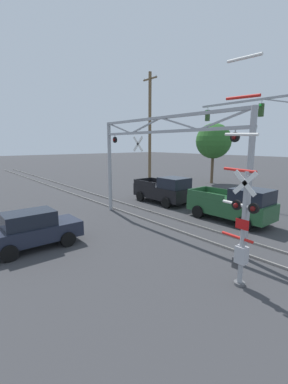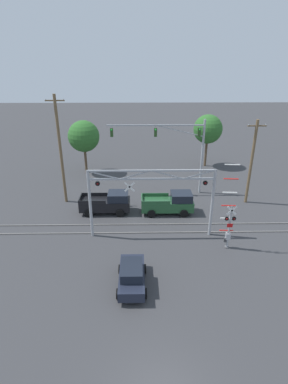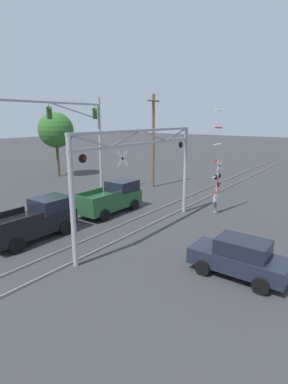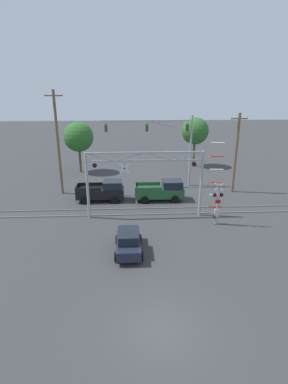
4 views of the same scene
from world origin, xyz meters
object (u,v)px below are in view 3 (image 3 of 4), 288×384
Objects in this scene: crossing_signal_mast at (217,183)px; crossing_gantry at (142,164)px; pickup_truck_lead at (112,198)px; pickup_truck_following at (36,220)px; utility_pole_right at (153,141)px; background_tree_far_left_verge at (56,130)px; traffic_signal_span at (78,129)px; sedan_waiting at (239,257)px.

crossing_gantry is at bearing 161.58° from crossing_signal_mast.
pickup_truck_lead is 1.04× the size of pickup_truck_following.
utility_pole_right is 12.01m from background_tree_far_left_verge.
background_tree_far_left_verge is at bearing 62.05° from traffic_signal_span.
pickup_truck_following is (-6.06, 0.19, -0.00)m from pickup_truck_lead.
background_tree_far_left_verge is (8.34, 18.17, 1.14)m from crossing_gantry.
pickup_truck_following is 1.21× the size of sedan_waiting.
crossing_gantry is 2.12× the size of pickup_truck_following.
crossing_gantry is 12.07m from utility_pole_right.
utility_pole_right is (4.32, 8.32, 2.29)m from crossing_signal_mast.
pickup_truck_following is at bearing -148.32° from traffic_signal_span.
crossing_signal_mast reaches higher than crossing_gantry.
crossing_gantry is at bearing -114.66° from background_tree_far_left_verge.
sedan_waiting is at bearing -108.62° from pickup_truck_lead.
pickup_truck_lead is 0.58× the size of utility_pole_right.
background_tree_far_left_verge reaches higher than crossing_gantry.
crossing_signal_mast is 11.70m from traffic_signal_span.
utility_pole_right is (14.33, 2.06, 3.43)m from pickup_truck_following.
pickup_truck_following is 14.88m from utility_pole_right.
crossing_gantry is at bearing -115.89° from pickup_truck_lead.
background_tree_far_left_verge reaches higher than pickup_truck_lead.
pickup_truck_lead reaches higher than sedan_waiting.
crossing_gantry is 9.67m from traffic_signal_span.
utility_pole_right reaches higher than pickup_truck_lead.
utility_pole_right is (8.27, 2.24, 3.43)m from pickup_truck_lead.
sedan_waiting is at bearing -108.00° from traffic_signal_span.
background_tree_far_left_verge is at bearing 48.22° from pickup_truck_following.
crossing_signal_mast is at bearing -56.92° from pickup_truck_lead.
traffic_signal_span is 1.19× the size of utility_pole_right.
background_tree_far_left_verge reaches higher than pickup_truck_following.
pickup_truck_lead is at bearing 71.38° from sedan_waiting.
traffic_signal_span reaches higher than background_tree_far_left_verge.
crossing_gantry is 7.16m from sedan_waiting.
background_tree_far_left_verge is (6.35, 14.08, 4.15)m from pickup_truck_lead.
crossing_signal_mast is 1.46× the size of pickup_truck_following.
pickup_truck_lead is 10.89m from sedan_waiting.
crossing_signal_mast is 0.69× the size of traffic_signal_span.
crossing_signal_mast is at bearing -76.97° from traffic_signal_span.
traffic_signal_span is at bearing 72.00° from sedan_waiting.
crossing_gantry is 1.19× the size of utility_pole_right.
crossing_gantry is 2.56× the size of sedan_waiting.
crossing_gantry is 1.43× the size of background_tree_far_left_verge.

